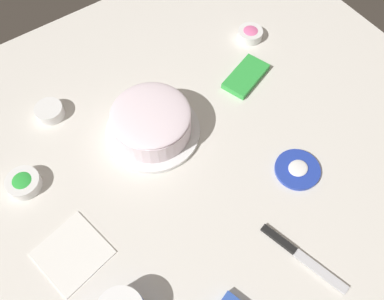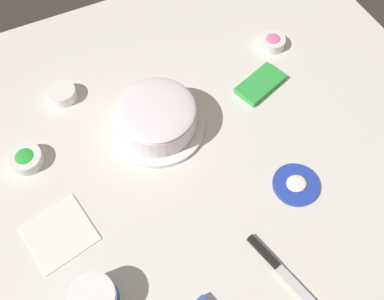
{
  "view_description": "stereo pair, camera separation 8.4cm",
  "coord_description": "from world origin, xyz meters",
  "px_view_note": "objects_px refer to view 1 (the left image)",
  "views": [
    {
      "loc": [
        0.33,
        0.36,
        0.95
      ],
      "look_at": [
        0.02,
        -0.07,
        0.04
      ],
      "focal_mm": 37.15,
      "sensor_mm": 36.0,
      "label": 1
    },
    {
      "loc": [
        0.25,
        0.41,
        0.95
      ],
      "look_at": [
        0.02,
        -0.07,
        0.04
      ],
      "focal_mm": 37.15,
      "sensor_mm": 36.0,
      "label": 2
    }
  ],
  "objects_px": {
    "spreading_knife": "(295,252)",
    "sprinkle_bowl_pink": "(250,34)",
    "sprinkle_bowl_green": "(23,183)",
    "frosting_tub_lid": "(298,169)",
    "sprinkle_bowl_rainbow": "(50,111)",
    "frosted_cake": "(152,123)",
    "paper_napkin": "(72,253)",
    "candy_box_upper": "(246,76)"
  },
  "relations": [
    {
      "from": "frosted_cake",
      "to": "paper_napkin",
      "type": "relative_size",
      "value": 1.78
    },
    {
      "from": "frosted_cake",
      "to": "candy_box_upper",
      "type": "bearing_deg",
      "value": -179.28
    },
    {
      "from": "frosting_tub_lid",
      "to": "sprinkle_bowl_green",
      "type": "distance_m",
      "value": 0.72
    },
    {
      "from": "frosted_cake",
      "to": "spreading_knife",
      "type": "bearing_deg",
      "value": 101.4
    },
    {
      "from": "sprinkle_bowl_rainbow",
      "to": "sprinkle_bowl_pink",
      "type": "relative_size",
      "value": 0.99
    },
    {
      "from": "frosted_cake",
      "to": "sprinkle_bowl_pink",
      "type": "distance_m",
      "value": 0.48
    },
    {
      "from": "frosted_cake",
      "to": "frosting_tub_lid",
      "type": "distance_m",
      "value": 0.41
    },
    {
      "from": "frosting_tub_lid",
      "to": "sprinkle_bowl_rainbow",
      "type": "relative_size",
      "value": 1.52
    },
    {
      "from": "frosted_cake",
      "to": "sprinkle_bowl_pink",
      "type": "height_order",
      "value": "frosted_cake"
    },
    {
      "from": "sprinkle_bowl_rainbow",
      "to": "sprinkle_bowl_green",
      "type": "distance_m",
      "value": 0.23
    },
    {
      "from": "spreading_knife",
      "to": "sprinkle_bowl_rainbow",
      "type": "relative_size",
      "value": 2.91
    },
    {
      "from": "frosted_cake",
      "to": "paper_napkin",
      "type": "bearing_deg",
      "value": 28.01
    },
    {
      "from": "spreading_knife",
      "to": "candy_box_upper",
      "type": "height_order",
      "value": "candy_box_upper"
    },
    {
      "from": "spreading_knife",
      "to": "frosted_cake",
      "type": "bearing_deg",
      "value": -78.6
    },
    {
      "from": "sprinkle_bowl_green",
      "to": "candy_box_upper",
      "type": "relative_size",
      "value": 0.58
    },
    {
      "from": "sprinkle_bowl_rainbow",
      "to": "frosted_cake",
      "type": "bearing_deg",
      "value": 133.77
    },
    {
      "from": "sprinkle_bowl_pink",
      "to": "paper_napkin",
      "type": "relative_size",
      "value": 0.54
    },
    {
      "from": "spreading_knife",
      "to": "sprinkle_bowl_green",
      "type": "xyz_separation_m",
      "value": [
        0.46,
        -0.54,
        0.01
      ]
    },
    {
      "from": "sprinkle_bowl_pink",
      "to": "spreading_knife",
      "type": "bearing_deg",
      "value": 59.79
    },
    {
      "from": "frosting_tub_lid",
      "to": "frosted_cake",
      "type": "bearing_deg",
      "value": -51.97
    },
    {
      "from": "spreading_knife",
      "to": "sprinkle_bowl_green",
      "type": "bearing_deg",
      "value": -49.33
    },
    {
      "from": "frosted_cake",
      "to": "sprinkle_bowl_rainbow",
      "type": "relative_size",
      "value": 3.34
    },
    {
      "from": "sprinkle_bowl_pink",
      "to": "sprinkle_bowl_rainbow",
      "type": "bearing_deg",
      "value": -7.54
    },
    {
      "from": "spreading_knife",
      "to": "sprinkle_bowl_rainbow",
      "type": "height_order",
      "value": "sprinkle_bowl_rainbow"
    },
    {
      "from": "frosting_tub_lid",
      "to": "sprinkle_bowl_rainbow",
      "type": "xyz_separation_m",
      "value": [
        0.47,
        -0.55,
        0.01
      ]
    },
    {
      "from": "frosting_tub_lid",
      "to": "sprinkle_bowl_pink",
      "type": "xyz_separation_m",
      "value": [
        -0.21,
        -0.46,
        0.01
      ]
    },
    {
      "from": "frosted_cake",
      "to": "sprinkle_bowl_green",
      "type": "relative_size",
      "value": 3.02
    },
    {
      "from": "sprinkle_bowl_pink",
      "to": "candy_box_upper",
      "type": "height_order",
      "value": "sprinkle_bowl_pink"
    },
    {
      "from": "frosted_cake",
      "to": "frosting_tub_lid",
      "type": "relative_size",
      "value": 2.19
    },
    {
      "from": "paper_napkin",
      "to": "spreading_knife",
      "type": "bearing_deg",
      "value": 145.34
    },
    {
      "from": "frosted_cake",
      "to": "sprinkle_bowl_rainbow",
      "type": "height_order",
      "value": "frosted_cake"
    },
    {
      "from": "sprinkle_bowl_green",
      "to": "paper_napkin",
      "type": "relative_size",
      "value": 0.59
    },
    {
      "from": "sprinkle_bowl_rainbow",
      "to": "paper_napkin",
      "type": "relative_size",
      "value": 0.53
    },
    {
      "from": "spreading_knife",
      "to": "paper_napkin",
      "type": "relative_size",
      "value": 1.55
    },
    {
      "from": "spreading_knife",
      "to": "sprinkle_bowl_green",
      "type": "distance_m",
      "value": 0.71
    },
    {
      "from": "spreading_knife",
      "to": "sprinkle_bowl_pink",
      "type": "relative_size",
      "value": 2.89
    },
    {
      "from": "sprinkle_bowl_pink",
      "to": "candy_box_upper",
      "type": "distance_m",
      "value": 0.18
    },
    {
      "from": "frosted_cake",
      "to": "spreading_knife",
      "type": "relative_size",
      "value": 1.15
    },
    {
      "from": "frosting_tub_lid",
      "to": "sprinkle_bowl_rainbow",
      "type": "distance_m",
      "value": 0.72
    },
    {
      "from": "frosting_tub_lid",
      "to": "spreading_knife",
      "type": "relative_size",
      "value": 0.52
    },
    {
      "from": "candy_box_upper",
      "to": "spreading_knife",
      "type": "bearing_deg",
      "value": 44.94
    },
    {
      "from": "sprinkle_bowl_pink",
      "to": "paper_napkin",
      "type": "height_order",
      "value": "sprinkle_bowl_pink"
    }
  ]
}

